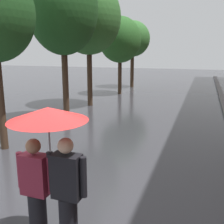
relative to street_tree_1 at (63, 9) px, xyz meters
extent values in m
cylinder|color=#473323|center=(-0.14, -3.51, -2.94)|extent=(0.21, 0.21, 2.79)
cylinder|color=#473323|center=(0.00, 0.00, -2.81)|extent=(0.24, 0.24, 3.04)
ellipsoid|color=#235623|center=(0.00, 0.00, 0.02)|extent=(2.69, 2.69, 3.49)
cylinder|color=#473323|center=(-0.34, 3.16, -2.82)|extent=(0.26, 0.26, 3.03)
ellipsoid|color=#387533|center=(-0.34, 3.16, 0.05)|extent=(3.18, 3.18, 3.60)
cylinder|color=#473323|center=(-0.01, 7.30, -3.14)|extent=(0.24, 0.24, 2.38)
ellipsoid|color=#2D6628|center=(-0.01, 7.30, -0.86)|extent=(2.68, 2.68, 2.89)
cylinder|color=#473323|center=(-0.14, 10.89, -3.00)|extent=(0.27, 0.27, 2.67)
ellipsoid|color=#387533|center=(-0.14, 10.89, -0.66)|extent=(2.62, 2.62, 2.67)
cylinder|color=black|center=(3.08, -6.55, -3.94)|extent=(0.26, 0.26, 0.79)
cube|color=maroon|center=(3.08, -6.55, -3.24)|extent=(0.40, 0.23, 0.59)
sphere|color=#9E7051|center=(3.08, -6.55, -2.82)|extent=(0.21, 0.21, 0.21)
cylinder|color=maroon|center=(2.83, -6.54, -3.22)|extent=(0.09, 0.09, 0.53)
cylinder|color=maroon|center=(3.33, -6.55, -3.22)|extent=(0.09, 0.09, 0.53)
cylinder|color=black|center=(3.59, -6.55, -3.92)|extent=(0.26, 0.26, 0.83)
cube|color=black|center=(3.59, -6.55, -3.19)|extent=(0.40, 0.23, 0.62)
sphere|color=beige|center=(3.59, -6.55, -2.75)|extent=(0.21, 0.21, 0.21)
cylinder|color=black|center=(3.34, -6.55, -3.16)|extent=(0.09, 0.09, 0.56)
cylinder|color=black|center=(3.84, -6.56, -3.16)|extent=(0.09, 0.09, 0.56)
cylinder|color=#9E9EA3|center=(3.33, -6.53, -2.98)|extent=(0.02, 0.02, 1.11)
cone|color=red|center=(3.33, -6.53, -2.35)|extent=(1.07, 1.07, 0.18)
camera|label=1|loc=(5.24, -9.49, -1.54)|focal=42.98mm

